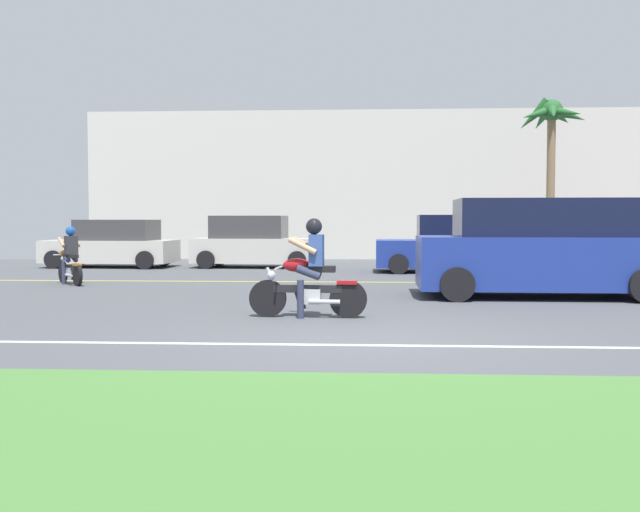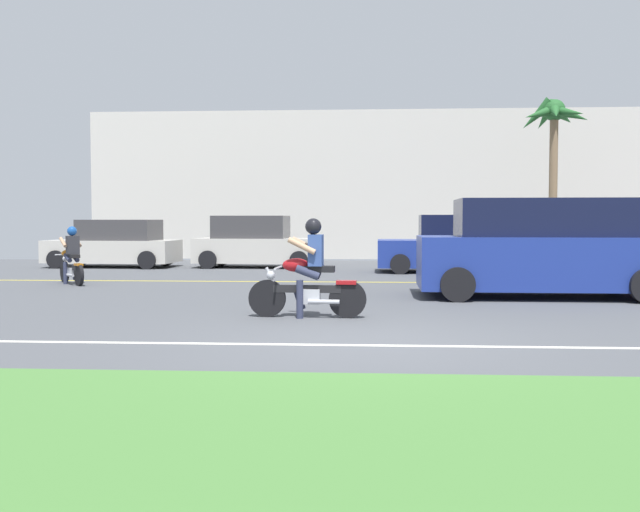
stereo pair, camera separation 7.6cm
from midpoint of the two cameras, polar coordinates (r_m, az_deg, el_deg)
ground at (r=12.18m, az=3.62°, el=-4.37°), size 56.00×30.00×0.04m
grass_median at (r=5.19m, az=3.51°, el=-13.67°), size 56.00×3.80×0.06m
lane_line_near at (r=8.89m, az=3.59°, el=-6.90°), size 50.40×0.12×0.01m
lane_line_far at (r=17.77m, az=3.64°, el=-2.02°), size 50.40×0.12×0.01m
motorcyclist at (r=11.31m, az=-0.73°, el=-1.53°), size 1.83×0.60×1.53m
suv_nearby at (r=14.92m, az=16.96°, el=0.49°), size 4.89×2.24×1.91m
parked_car_0 at (r=24.26m, az=-15.51°, el=0.83°), size 4.13×2.14×1.50m
parked_car_1 at (r=23.28m, az=-4.86°, el=0.97°), size 4.01×2.01×1.63m
parked_car_2 at (r=21.42m, az=10.77°, el=0.79°), size 4.48×2.02×1.64m
palm_tree_0 at (r=26.31m, az=17.73°, el=9.61°), size 2.45×2.48×5.63m
motorcyclist_distant at (r=18.09m, az=-18.56°, el=-0.28°), size 1.08×1.30×1.35m
building_far at (r=30.11m, az=3.89°, el=5.35°), size 21.58×4.00×5.67m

